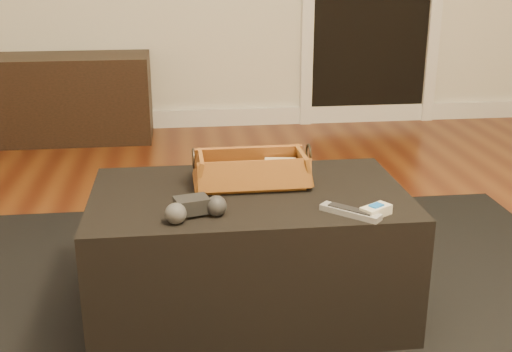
{
  "coord_description": "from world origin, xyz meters",
  "views": [
    {
      "loc": [
        -0.04,
        -1.66,
        1.15
      ],
      "look_at": [
        0.19,
        0.21,
        0.49
      ],
      "focal_mm": 45.0,
      "sensor_mm": 36.0,
      "label": 1
    }
  ],
  "objects": [
    {
      "name": "silver_remote",
      "position": [
        0.44,
        0.01,
        0.44
      ],
      "size": [
        0.16,
        0.16,
        0.02
      ],
      "color": "#95979C",
      "rests_on": "ottoman"
    },
    {
      "name": "ottoman",
      "position": [
        0.17,
        0.23,
        0.22
      ],
      "size": [
        1.0,
        0.6,
        0.42
      ],
      "primitive_type": "cube",
      "color": "black",
      "rests_on": "area_rug"
    },
    {
      "name": "tv_remote",
      "position": [
        0.17,
        0.29,
        0.46
      ],
      "size": [
        0.2,
        0.07,
        0.02
      ],
      "primitive_type": "cube",
      "rotation": [
        0.0,
        0.0,
        0.12
      ],
      "color": "black",
      "rests_on": "wicker_basket"
    },
    {
      "name": "cloth_bundle",
      "position": [
        0.28,
        0.33,
        0.47
      ],
      "size": [
        0.11,
        0.09,
        0.06
      ],
      "primitive_type": "cube",
      "rotation": [
        0.0,
        0.0,
        -0.16
      ],
      "color": "#C4B088",
      "rests_on": "wicker_basket"
    },
    {
      "name": "media_cabinet",
      "position": [
        -0.92,
        2.51,
        0.27
      ],
      "size": [
        1.38,
        0.45,
        0.54
      ],
      "primitive_type": "cube",
      "color": "black",
      "rests_on": "floor"
    },
    {
      "name": "wicker_basket",
      "position": [
        0.19,
        0.3,
        0.48
      ],
      "size": [
        0.38,
        0.2,
        0.13
      ],
      "color": "#945D21",
      "rests_on": "ottoman"
    },
    {
      "name": "baseboard",
      "position": [
        0.0,
        2.73,
        0.06
      ],
      "size": [
        5.0,
        0.04,
        0.12
      ],
      "primitive_type": "cube",
      "color": "white",
      "rests_on": "floor"
    },
    {
      "name": "cream_gadget",
      "position": [
        0.51,
        -0.0,
        0.45
      ],
      "size": [
        0.1,
        0.09,
        0.03
      ],
      "color": "beige",
      "rests_on": "ottoman"
    },
    {
      "name": "area_rug",
      "position": [
        0.17,
        0.18,
        0.01
      ],
      "size": [
        2.6,
        2.0,
        0.01
      ],
      "primitive_type": "cube",
      "color": "black",
      "rests_on": "floor"
    },
    {
      "name": "game_controller",
      "position": [
        -0.01,
        0.04,
        0.46
      ],
      "size": [
        0.19,
        0.14,
        0.06
      ],
      "color": "black",
      "rests_on": "ottoman"
    }
  ]
}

